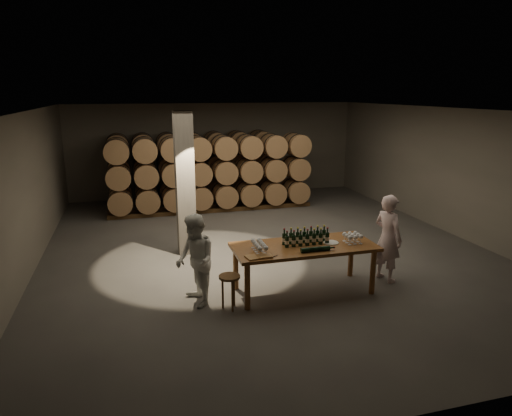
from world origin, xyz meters
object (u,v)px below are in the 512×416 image
object	(u,v)px
bottle_cluster	(306,238)
notebook_near	(265,256)
tasting_table	(304,251)
stool	(230,282)
plate	(331,243)
person_woman	(195,261)
person_man	(388,238)

from	to	relation	value
bottle_cluster	notebook_near	xyz separation A→B (m)	(-0.91, -0.44, -0.10)
tasting_table	notebook_near	distance (m)	0.95
bottle_cluster	stool	distance (m)	1.64
plate	person_woman	bearing A→B (deg)	179.48
tasting_table	bottle_cluster	xyz separation A→B (m)	(0.05, 0.05, 0.21)
tasting_table	plate	bearing A→B (deg)	-1.75
stool	tasting_table	bearing A→B (deg)	12.50
person_woman	plate	bearing A→B (deg)	78.97
person_man	notebook_near	bearing A→B (deg)	81.84
notebook_near	person_woman	size ratio (longest dim) A/B	0.15
plate	bottle_cluster	bearing A→B (deg)	171.81
tasting_table	person_woman	xyz separation A→B (m)	(-1.98, 0.01, 0.01)
tasting_table	plate	xyz separation A→B (m)	(0.52, -0.02, 0.11)
bottle_cluster	tasting_table	bearing A→B (deg)	-132.37
stool	person_woman	bearing A→B (deg)	147.60
notebook_near	tasting_table	bearing A→B (deg)	23.17
plate	notebook_near	size ratio (longest dim) A/B	1.15
bottle_cluster	person_man	size ratio (longest dim) A/B	0.50
bottle_cluster	stool	xyz separation A→B (m)	(-1.51, -0.38, -0.52)
stool	person_woman	distance (m)	0.69
person_woman	tasting_table	bearing A→B (deg)	79.29
plate	person_man	xyz separation A→B (m)	(1.23, 0.08, -0.05)
stool	person_man	distance (m)	3.26
bottle_cluster	plate	distance (m)	0.49
stool	notebook_near	bearing A→B (deg)	-5.75
plate	person_woman	distance (m)	2.51
person_man	person_woman	size ratio (longest dim) A/B	1.07
bottle_cluster	stool	bearing A→B (deg)	-166.01
tasting_table	plate	distance (m)	0.53
person_man	stool	bearing A→B (deg)	79.01
bottle_cluster	person_man	distance (m)	1.71
bottle_cluster	stool	world-z (taller)	bottle_cluster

